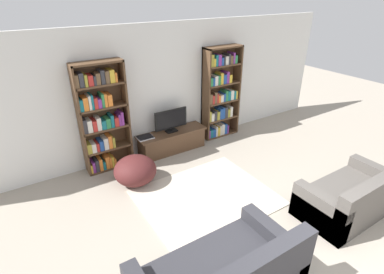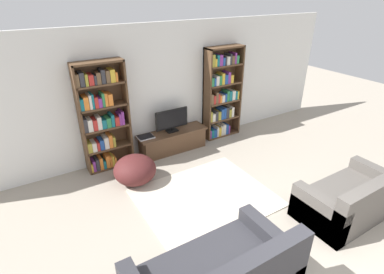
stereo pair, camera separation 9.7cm
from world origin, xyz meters
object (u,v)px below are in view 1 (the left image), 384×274
(television, at_px, (171,120))
(couch_right_sofa, at_px, (351,198))
(bookshelf_left, at_px, (101,118))
(bookshelf_right, at_px, (220,94))
(beanbag_ottoman, at_px, (135,170))
(tv_stand, at_px, (172,141))
(laptop, at_px, (145,137))

(television, xyz_separation_m, couch_right_sofa, (1.35, -3.23, -0.43))
(bookshelf_left, relative_size, bookshelf_right, 1.00)
(couch_right_sofa, height_order, beanbag_ottoman, couch_right_sofa)
(bookshelf_right, relative_size, beanbag_ottoman, 2.73)
(television, bearing_deg, tv_stand, -90.00)
(tv_stand, bearing_deg, laptop, 176.61)
(bookshelf_right, xyz_separation_m, beanbag_ottoman, (-2.44, -0.79, -0.75))
(bookshelf_left, height_order, tv_stand, bookshelf_left)
(television, bearing_deg, laptop, 177.60)
(tv_stand, xyz_separation_m, television, (-0.00, 0.01, 0.48))
(tv_stand, distance_m, beanbag_ottoman, 1.33)
(bookshelf_right, height_order, tv_stand, bookshelf_right)
(couch_right_sofa, bearing_deg, laptop, 120.88)
(tv_stand, relative_size, couch_right_sofa, 0.94)
(couch_right_sofa, distance_m, beanbag_ottoman, 3.54)
(laptop, xyz_separation_m, beanbag_ottoman, (-0.53, -0.73, -0.21))
(tv_stand, bearing_deg, television, 90.00)
(bookshelf_right, relative_size, tv_stand, 1.38)
(bookshelf_left, xyz_separation_m, bookshelf_right, (2.70, -0.00, -0.03))
(couch_right_sofa, bearing_deg, beanbag_ottoman, 134.48)
(laptop, height_order, beanbag_ottoman, beanbag_ottoman)
(bookshelf_left, xyz_separation_m, tv_stand, (1.39, -0.10, -0.81))
(couch_right_sofa, bearing_deg, tv_stand, 112.76)
(bookshelf_right, bearing_deg, bookshelf_left, 179.96)
(bookshelf_right, xyz_separation_m, couch_right_sofa, (0.04, -3.32, -0.74))
(bookshelf_right, bearing_deg, laptop, -178.02)
(television, relative_size, beanbag_ottoman, 0.96)
(tv_stand, distance_m, television, 0.48)
(laptop, relative_size, beanbag_ottoman, 0.42)
(television, bearing_deg, couch_right_sofa, -67.31)
(bookshelf_right, bearing_deg, tv_stand, -175.58)
(television, height_order, laptop, television)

